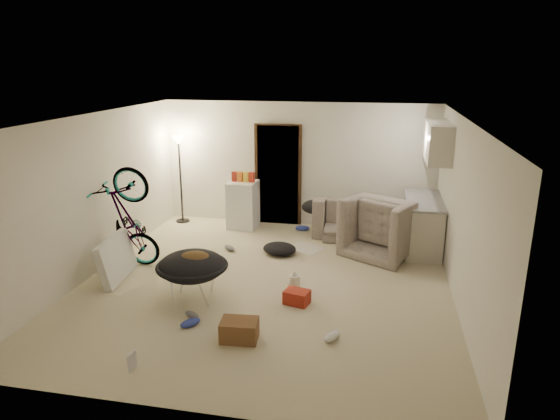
% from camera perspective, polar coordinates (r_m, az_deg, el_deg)
% --- Properties ---
extents(floor, '(5.50, 6.00, 0.02)m').
position_cam_1_polar(floor, '(7.72, -1.66, -8.39)').
color(floor, beige).
rests_on(floor, ground).
extents(ceiling, '(5.50, 6.00, 0.02)m').
position_cam_1_polar(ceiling, '(7.04, -1.84, 10.55)').
color(ceiling, white).
rests_on(ceiling, wall_back).
extents(wall_back, '(5.50, 0.02, 2.50)m').
position_cam_1_polar(wall_back, '(10.15, 2.07, 5.22)').
color(wall_back, silver).
rests_on(wall_back, floor).
extents(wall_front, '(5.50, 0.02, 2.50)m').
position_cam_1_polar(wall_front, '(4.58, -10.31, -9.56)').
color(wall_front, silver).
rests_on(wall_front, floor).
extents(wall_left, '(0.02, 6.00, 2.50)m').
position_cam_1_polar(wall_left, '(8.33, -20.60, 1.61)').
color(wall_left, silver).
rests_on(wall_left, floor).
extents(wall_right, '(0.02, 6.00, 2.50)m').
position_cam_1_polar(wall_right, '(7.20, 20.19, -0.57)').
color(wall_right, silver).
rests_on(wall_right, floor).
extents(doorway, '(0.85, 0.10, 2.04)m').
position_cam_1_polar(doorway, '(10.23, -0.20, 4.00)').
color(doorway, black).
rests_on(doorway, floor).
extents(door_trim, '(0.97, 0.04, 2.10)m').
position_cam_1_polar(door_trim, '(10.20, -0.23, 3.96)').
color(door_trim, '#362113').
rests_on(door_trim, floor).
extents(floor_lamp, '(0.28, 0.28, 1.81)m').
position_cam_1_polar(floor_lamp, '(10.45, -11.42, 5.55)').
color(floor_lamp, black).
rests_on(floor_lamp, floor).
extents(kitchen_counter, '(0.60, 1.50, 0.88)m').
position_cam_1_polar(kitchen_counter, '(9.29, 15.94, -1.67)').
color(kitchen_counter, beige).
rests_on(kitchen_counter, floor).
extents(counter_top, '(0.64, 1.54, 0.04)m').
position_cam_1_polar(counter_top, '(9.16, 16.17, 1.06)').
color(counter_top, gray).
rests_on(counter_top, kitchen_counter).
extents(kitchen_uppers, '(0.38, 1.40, 0.65)m').
position_cam_1_polar(kitchen_uppers, '(8.97, 17.54, 7.49)').
color(kitchen_uppers, beige).
rests_on(kitchen_uppers, wall_right).
extents(sofa, '(1.95, 0.77, 0.57)m').
position_cam_1_polar(sofa, '(9.73, 9.66, -1.40)').
color(sofa, '#39413A').
rests_on(sofa, floor).
extents(armchair, '(1.51, 1.45, 0.75)m').
position_cam_1_polar(armchair, '(9.00, 12.19, -2.42)').
color(armchair, '#39413A').
rests_on(armchair, floor).
extents(bicycle, '(1.75, 0.77, 1.01)m').
position_cam_1_polar(bicycle, '(8.48, -16.77, -3.37)').
color(bicycle, black).
rests_on(bicycle, floor).
extents(book_asset, '(0.23, 0.19, 0.02)m').
position_cam_1_polar(book_asset, '(5.92, -16.93, -17.39)').
color(book_asset, '#9E2617').
rests_on(book_asset, floor).
extents(mini_fridge, '(0.58, 0.58, 0.95)m').
position_cam_1_polar(mini_fridge, '(10.12, -4.25, 0.62)').
color(mini_fridge, white).
rests_on(mini_fridge, floor).
extents(snack_box_0, '(0.11, 0.09, 0.30)m').
position_cam_1_polar(snack_box_0, '(10.03, -5.25, 3.56)').
color(snack_box_0, '#9E2617').
rests_on(snack_box_0, mini_fridge).
extents(snack_box_1, '(0.11, 0.08, 0.30)m').
position_cam_1_polar(snack_box_1, '(10.00, -4.59, 3.53)').
color(snack_box_1, '#D2641A').
rests_on(snack_box_1, mini_fridge).
extents(snack_box_2, '(0.10, 0.07, 0.30)m').
position_cam_1_polar(snack_box_2, '(9.97, -3.93, 3.50)').
color(snack_box_2, yellow).
rests_on(snack_box_2, mini_fridge).
extents(snack_box_3, '(0.12, 0.10, 0.30)m').
position_cam_1_polar(snack_box_3, '(9.94, -3.26, 3.47)').
color(snack_box_3, '#9E2617').
rests_on(snack_box_3, mini_fridge).
extents(saucer_chair, '(1.01, 1.01, 0.72)m').
position_cam_1_polar(saucer_chair, '(7.13, -9.98, -7.02)').
color(saucer_chair, silver).
rests_on(saucer_chair, floor).
extents(hoodie, '(0.55, 0.49, 0.22)m').
position_cam_1_polar(hoodie, '(7.01, -9.77, -5.62)').
color(hoodie, '#4C351A').
rests_on(hoodie, saucer_chair).
extents(sofa_drape, '(0.60, 0.51, 0.28)m').
position_cam_1_polar(sofa_drape, '(9.72, 4.13, 0.36)').
color(sofa_drape, black).
rests_on(sofa_drape, sofa).
extents(tv_box, '(0.35, 1.03, 0.68)m').
position_cam_1_polar(tv_box, '(8.14, -18.21, -5.28)').
color(tv_box, silver).
rests_on(tv_box, floor).
extents(drink_case_a, '(0.47, 0.36, 0.26)m').
position_cam_1_polar(drink_case_a, '(6.23, -4.67, -13.53)').
color(drink_case_a, brown).
rests_on(drink_case_a, floor).
extents(drink_case_b, '(0.39, 0.32, 0.19)m').
position_cam_1_polar(drink_case_b, '(7.06, 1.94, -9.91)').
color(drink_case_b, '#9E2617').
rests_on(drink_case_b, floor).
extents(juicer, '(0.17, 0.17, 0.25)m').
position_cam_1_polar(juicer, '(7.56, 1.67, -8.02)').
color(juicer, '#EFE5CF').
rests_on(juicer, floor).
extents(newspaper, '(0.74, 0.69, 0.01)m').
position_cam_1_polar(newspaper, '(9.09, 2.99, -4.37)').
color(newspaper, beige).
rests_on(newspaper, floor).
extents(book_blue, '(0.33, 0.37, 0.03)m').
position_cam_1_polar(book_blue, '(7.99, -8.98, -7.52)').
color(book_blue, '#2C3C9F').
rests_on(book_blue, floor).
extents(book_white, '(0.23, 0.27, 0.02)m').
position_cam_1_polar(book_white, '(8.04, -11.48, -7.52)').
color(book_white, silver).
rests_on(book_white, floor).
extents(shoe_0, '(0.30, 0.16, 0.11)m').
position_cam_1_polar(shoe_0, '(10.00, 2.58, -2.08)').
color(shoe_0, '#2C3C9F').
rests_on(shoe_0, floor).
extents(shoe_1, '(0.28, 0.26, 0.10)m').
position_cam_1_polar(shoe_1, '(9.00, -5.78, -4.33)').
color(shoe_1, slate).
rests_on(shoe_1, floor).
extents(shoe_2, '(0.27, 0.29, 0.10)m').
position_cam_1_polar(shoe_2, '(6.62, -10.22, -12.58)').
color(shoe_2, '#2C3C9F').
rests_on(shoe_2, floor).
extents(shoe_3, '(0.26, 0.20, 0.09)m').
position_cam_1_polar(shoe_3, '(6.82, -10.02, -11.70)').
color(shoe_3, slate).
rests_on(shoe_3, floor).
extents(shoe_4, '(0.25, 0.32, 0.11)m').
position_cam_1_polar(shoe_4, '(6.27, 5.97, -14.14)').
color(shoe_4, white).
rests_on(shoe_4, floor).
extents(clothes_lump_a, '(0.69, 0.63, 0.19)m').
position_cam_1_polar(clothes_lump_a, '(8.79, -0.05, -4.44)').
color(clothes_lump_a, black).
rests_on(clothes_lump_a, floor).
extents(clothes_lump_c, '(0.49, 0.44, 0.14)m').
position_cam_1_polar(clothes_lump_c, '(8.14, -10.18, -6.69)').
color(clothes_lump_c, silver).
rests_on(clothes_lump_c, floor).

